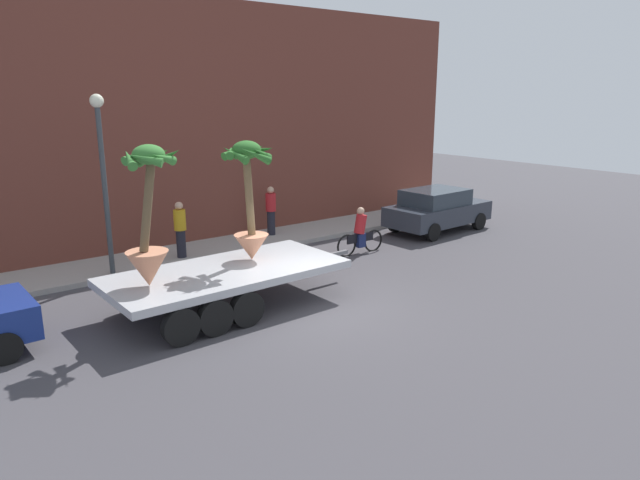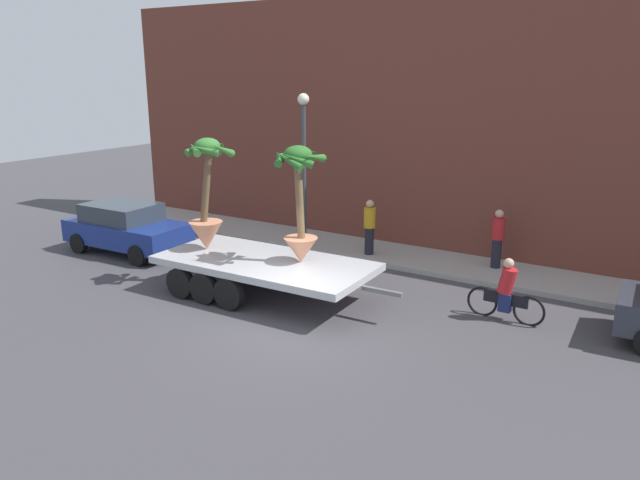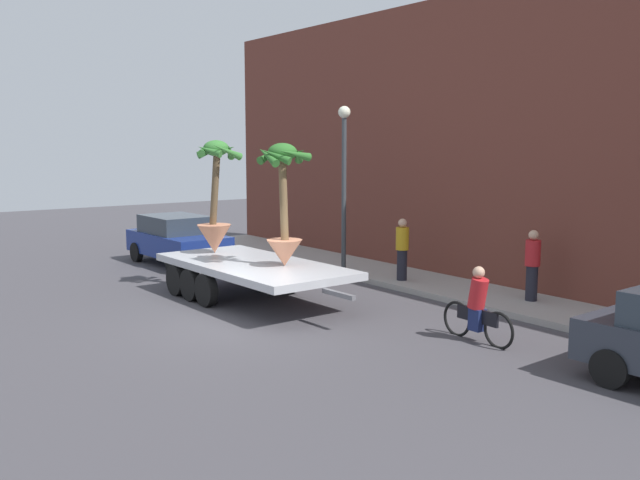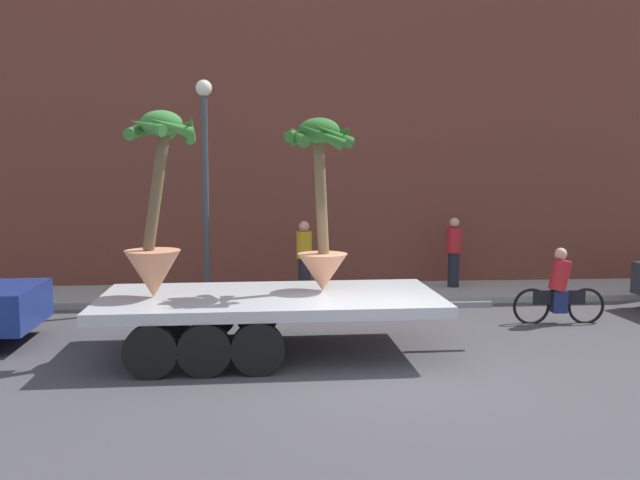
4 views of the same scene
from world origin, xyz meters
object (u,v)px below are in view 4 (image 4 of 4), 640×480
flatbed_trailer (256,307)px  potted_palm_middle (157,218)px  cyclist (559,290)px  street_lamp (205,161)px  potted_palm_rear (321,205)px  pedestrian_near_gate (454,251)px  pedestrian_far_left (304,256)px

flatbed_trailer → potted_palm_middle: bearing=-177.9°
cyclist → street_lamp: street_lamp is taller
potted_palm_rear → cyclist: (4.84, 1.36, -1.78)m
potted_palm_rear → pedestrian_near_gate: potted_palm_rear is taller
potted_palm_middle → cyclist: potted_palm_middle is taller
flatbed_trailer → pedestrian_far_left: (1.02, 4.29, 0.27)m
pedestrian_far_left → street_lamp: size_ratio=0.35×
cyclist → street_lamp: size_ratio=0.38×
pedestrian_far_left → flatbed_trailer: bearing=-103.3°
pedestrian_far_left → cyclist: bearing=-27.9°
flatbed_trailer → pedestrian_near_gate: pedestrian_near_gate is taller
potted_palm_middle → cyclist: size_ratio=1.63×
pedestrian_near_gate → pedestrian_far_left: (-3.72, -0.74, 0.00)m
flatbed_trailer → street_lamp: (-1.18, 3.99, 2.46)m
flatbed_trailer → potted_palm_middle: (-1.58, -0.06, 1.50)m
flatbed_trailer → street_lamp: street_lamp is taller
flatbed_trailer → potted_palm_rear: size_ratio=2.26×
pedestrian_near_gate → potted_palm_middle: bearing=-141.1°
potted_palm_rear → potted_palm_middle: potted_palm_middle is taller
cyclist → pedestrian_near_gate: pedestrian_near_gate is taller
flatbed_trailer → cyclist: (5.94, 1.69, -0.10)m
potted_palm_rear → pedestrian_far_left: potted_palm_rear is taller
potted_palm_rear → pedestrian_near_gate: (3.63, 4.71, -1.40)m
cyclist → flatbed_trailer: bearing=-164.2°
potted_palm_rear → pedestrian_far_left: size_ratio=1.71×
potted_palm_middle → street_lamp: (0.41, 4.05, 0.96)m
street_lamp → potted_palm_middle: bearing=-95.7°
pedestrian_far_left → street_lamp: bearing=-172.1°
potted_palm_rear → pedestrian_near_gate: 6.11m
potted_palm_rear → pedestrian_near_gate: size_ratio=1.71×
potted_palm_middle → pedestrian_far_left: potted_palm_middle is taller
flatbed_trailer → cyclist: size_ratio=3.60×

